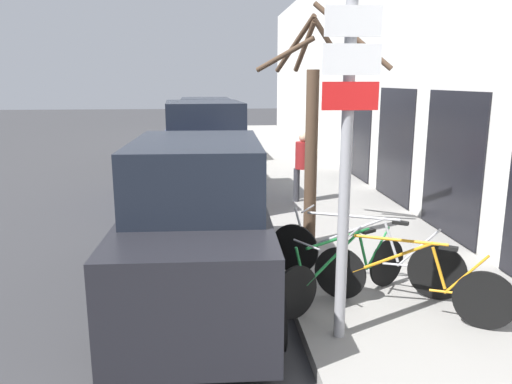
{
  "coord_description": "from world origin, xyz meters",
  "views": [
    {
      "loc": [
        -0.0,
        -0.51,
        2.85
      ],
      "look_at": [
        0.72,
        6.92,
        1.18
      ],
      "focal_mm": 35.0,
      "sensor_mm": 36.0,
      "label": 1
    }
  ],
  "objects_px": {
    "parked_car_1": "(204,156)",
    "street_tree": "(312,131)",
    "bicycle_0": "(408,281)",
    "signpost": "(346,158)",
    "bicycle_2": "(361,255)",
    "parked_car_0": "(199,228)",
    "pedestrian_near": "(303,162)",
    "bicycle_1": "(345,272)",
    "parked_car_2": "(206,133)"
  },
  "relations": [
    {
      "from": "bicycle_0",
      "to": "pedestrian_near",
      "type": "relative_size",
      "value": 1.25
    },
    {
      "from": "bicycle_2",
      "to": "parked_car_1",
      "type": "xyz_separation_m",
      "value": [
        -2.09,
        5.65,
        0.51
      ]
    },
    {
      "from": "parked_car_1",
      "to": "street_tree",
      "type": "height_order",
      "value": "street_tree"
    },
    {
      "from": "signpost",
      "to": "parked_car_1",
      "type": "distance_m",
      "value": 7.19
    },
    {
      "from": "bicycle_1",
      "to": "signpost",
      "type": "bearing_deg",
      "value": 131.15
    },
    {
      "from": "bicycle_0",
      "to": "parked_car_0",
      "type": "height_order",
      "value": "parked_car_0"
    },
    {
      "from": "signpost",
      "to": "bicycle_2",
      "type": "height_order",
      "value": "signpost"
    },
    {
      "from": "bicycle_0",
      "to": "parked_car_1",
      "type": "xyz_separation_m",
      "value": [
        -2.4,
        6.49,
        0.54
      ]
    },
    {
      "from": "bicycle_0",
      "to": "parked_car_1",
      "type": "height_order",
      "value": "parked_car_1"
    },
    {
      "from": "signpost",
      "to": "street_tree",
      "type": "relative_size",
      "value": 0.91
    },
    {
      "from": "bicycle_1",
      "to": "pedestrian_near",
      "type": "relative_size",
      "value": 1.25
    },
    {
      "from": "street_tree",
      "to": "signpost",
      "type": "bearing_deg",
      "value": -95.76
    },
    {
      "from": "bicycle_2",
      "to": "parked_car_1",
      "type": "bearing_deg",
      "value": 53.15
    },
    {
      "from": "bicycle_0",
      "to": "signpost",
      "type": "bearing_deg",
      "value": 151.12
    },
    {
      "from": "parked_car_1",
      "to": "street_tree",
      "type": "distance_m",
      "value": 4.26
    },
    {
      "from": "signpost",
      "to": "bicycle_2",
      "type": "relative_size",
      "value": 1.57
    },
    {
      "from": "bicycle_1",
      "to": "parked_car_1",
      "type": "xyz_separation_m",
      "value": [
        -1.74,
        6.11,
        0.55
      ]
    },
    {
      "from": "signpost",
      "to": "parked_car_1",
      "type": "height_order",
      "value": "signpost"
    },
    {
      "from": "bicycle_2",
      "to": "parked_car_2",
      "type": "height_order",
      "value": "parked_car_2"
    },
    {
      "from": "parked_car_0",
      "to": "parked_car_1",
      "type": "height_order",
      "value": "parked_car_1"
    },
    {
      "from": "parked_car_1",
      "to": "street_tree",
      "type": "bearing_deg",
      "value": -68.06
    },
    {
      "from": "parked_car_0",
      "to": "parked_car_1",
      "type": "relative_size",
      "value": 0.98
    },
    {
      "from": "signpost",
      "to": "bicycle_0",
      "type": "bearing_deg",
      "value": 27.03
    },
    {
      "from": "parked_car_2",
      "to": "bicycle_0",
      "type": "bearing_deg",
      "value": -80.52
    },
    {
      "from": "parked_car_1",
      "to": "pedestrian_near",
      "type": "distance_m",
      "value": 2.37
    },
    {
      "from": "parked_car_2",
      "to": "street_tree",
      "type": "distance_m",
      "value": 9.78
    },
    {
      "from": "street_tree",
      "to": "parked_car_0",
      "type": "bearing_deg",
      "value": -136.37
    },
    {
      "from": "bicycle_2",
      "to": "parked_car_2",
      "type": "xyz_separation_m",
      "value": [
        -2.07,
        11.47,
        0.46
      ]
    },
    {
      "from": "bicycle_0",
      "to": "street_tree",
      "type": "distance_m",
      "value": 3.18
    },
    {
      "from": "pedestrian_near",
      "to": "street_tree",
      "type": "xyz_separation_m",
      "value": [
        -0.42,
        -2.88,
        0.98
      ]
    },
    {
      "from": "signpost",
      "to": "parked_car_2",
      "type": "height_order",
      "value": "signpost"
    },
    {
      "from": "signpost",
      "to": "parked_car_0",
      "type": "distance_m",
      "value": 2.39
    },
    {
      "from": "parked_car_1",
      "to": "parked_car_2",
      "type": "height_order",
      "value": "parked_car_1"
    },
    {
      "from": "bicycle_1",
      "to": "parked_car_1",
      "type": "relative_size",
      "value": 0.42
    },
    {
      "from": "street_tree",
      "to": "parked_car_2",
      "type": "bearing_deg",
      "value": 100.43
    },
    {
      "from": "bicycle_0",
      "to": "bicycle_2",
      "type": "relative_size",
      "value": 0.87
    },
    {
      "from": "signpost",
      "to": "bicycle_0",
      "type": "xyz_separation_m",
      "value": [
        0.94,
        0.48,
        -1.55
      ]
    },
    {
      "from": "parked_car_0",
      "to": "pedestrian_near",
      "type": "xyz_separation_m",
      "value": [
        2.26,
        4.63,
        0.08
      ]
    },
    {
      "from": "bicycle_1",
      "to": "parked_car_1",
      "type": "bearing_deg",
      "value": -14.74
    },
    {
      "from": "signpost",
      "to": "bicycle_0",
      "type": "distance_m",
      "value": 1.88
    },
    {
      "from": "signpost",
      "to": "pedestrian_near",
      "type": "bearing_deg",
      "value": 83.02
    },
    {
      "from": "pedestrian_near",
      "to": "street_tree",
      "type": "distance_m",
      "value": 3.07
    },
    {
      "from": "parked_car_2",
      "to": "bicycle_2",
      "type": "bearing_deg",
      "value": -81.19
    },
    {
      "from": "signpost",
      "to": "parked_car_0",
      "type": "bearing_deg",
      "value": 135.93
    },
    {
      "from": "bicycle_0",
      "to": "parked_car_2",
      "type": "distance_m",
      "value": 12.55
    },
    {
      "from": "bicycle_1",
      "to": "street_tree",
      "type": "xyz_separation_m",
      "value": [
        0.04,
        2.36,
        1.51
      ]
    },
    {
      "from": "parked_car_2",
      "to": "pedestrian_near",
      "type": "height_order",
      "value": "parked_car_2"
    },
    {
      "from": "pedestrian_near",
      "to": "parked_car_2",
      "type": "bearing_deg",
      "value": 119.49
    },
    {
      "from": "bicycle_2",
      "to": "pedestrian_near",
      "type": "distance_m",
      "value": 4.8
    },
    {
      "from": "parked_car_0",
      "to": "bicycle_0",
      "type": "bearing_deg",
      "value": -20.12
    }
  ]
}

